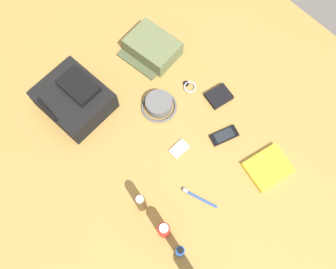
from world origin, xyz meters
The scene contains 13 objects.
ground_plane centered at (0.00, 0.00, -0.01)m, with size 2.64×2.02×0.02m, color olive.
backpack centered at (0.41, 0.21, 0.06)m, with size 0.33×0.29×0.14m.
toiletry_pouch centered at (0.39, -0.25, 0.04)m, with size 0.27×0.25×0.09m.
bucket_hat centered at (0.14, -0.07, 0.03)m, with size 0.17×0.17×0.06m.
deodorant_spray centered at (-0.40, 0.30, 0.08)m, with size 0.03×0.03×0.17m.
sunscreen_spray centered at (-0.30, 0.29, 0.07)m, with size 0.05×0.05×0.15m.
cologne_bottle centered at (-0.16, 0.29, 0.08)m, with size 0.04×0.04×0.16m.
paperback_novel centered at (-0.40, -0.23, 0.01)m, with size 0.18×0.21×0.02m.
cell_phone centered at (-0.17, -0.19, 0.01)m, with size 0.09×0.14×0.01m.
media_player centered at (-0.07, 0.00, 0.01)m, with size 0.05×0.09×0.01m.
wristwatch centered at (0.12, -0.25, 0.01)m, with size 0.07×0.06×0.01m.
toothbrush centered at (-0.29, 0.09, 0.01)m, with size 0.16×0.07×0.02m.
wallet centered at (-0.01, -0.32, 0.01)m, with size 0.09×0.11×0.02m, color black.
Camera 1 is at (-0.42, 0.38, 1.52)m, focal length 38.17 mm.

